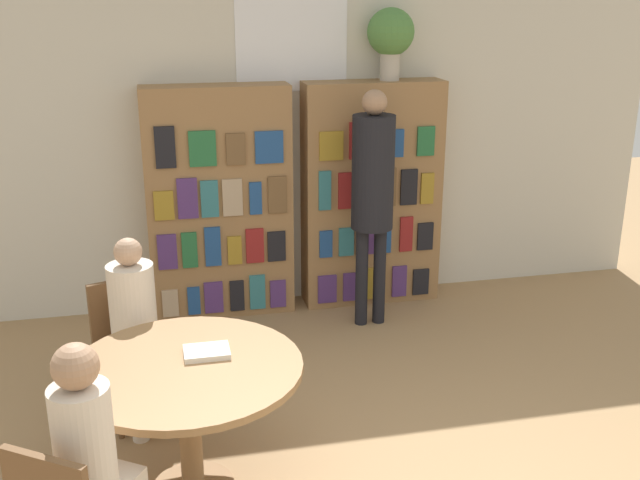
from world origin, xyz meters
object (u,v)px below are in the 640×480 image
Objects in this scene: bookshelf_left at (220,204)px; seated_reader_left at (136,323)px; bookshelf_right at (371,195)px; librarian_standing at (373,183)px; seated_reader_right at (92,455)px; flower_vase at (391,35)px; reading_table at (187,387)px; chair_left_side at (129,343)px.

bookshelf_left is 1.55× the size of seated_reader_left.
bookshelf_right reaches higher than librarian_standing.
librarian_standing is at bearing 85.90° from seated_reader_right.
bookshelf_right is 1.00× the size of librarian_standing.
bookshelf_left is at bearing -131.72° from seated_reader_left.
seated_reader_right is at bearing -125.05° from bookshelf_right.
seated_reader_left is at bearing -141.33° from flower_vase.
reading_table is 0.77m from seated_reader_left.
flower_vase reaches higher than chair_left_side.
reading_table is (-1.68, -2.37, -0.31)m from bookshelf_right.
reading_table is at bearing 90.00° from chair_left_side.
seated_reader_right is (-0.43, -0.63, 0.08)m from reading_table.
bookshelf_right reaches higher than reading_table.
seated_reader_right is (-2.24, -3.01, -1.53)m from flower_vase.
seated_reader_right is (-0.83, -3.00, -0.23)m from bookshelf_left.
reading_table is at bearing 90.00° from seated_reader_right.
seated_reader_left is at bearing -111.79° from bookshelf_left.
seated_reader_right is (-0.11, -1.52, 0.22)m from chair_left_side.
flower_vase is (0.13, 0.00, 1.30)m from bookshelf_right.
flower_vase is at bearing 61.68° from librarian_standing.
seated_reader_right is at bearing -128.17° from librarian_standing.
chair_left_side reaches higher than reading_table.
flower_vase reaches higher than reading_table.
flower_vase is at bearing 0.20° from bookshelf_left.
flower_vase is 0.47× the size of seated_reader_left.
bookshelf_right is 1.55× the size of seated_reader_left.
flower_vase is 4.05m from seated_reader_right.
bookshelf_right is at bearing 0.02° from bookshelf_left.
librarian_standing is (1.96, 2.50, 0.47)m from seated_reader_right.
reading_table is at bearing 90.00° from seated_reader_left.
bookshelf_left is 3.12m from seated_reader_right.
bookshelf_right is 1.31m from flower_vase.
bookshelf_left is 1.00× the size of bookshelf_right.
seated_reader_left is at bearing 109.94° from reading_table.
librarian_standing is (1.14, -0.50, 0.23)m from bookshelf_left.
librarian_standing is at bearing -105.73° from bookshelf_right.
chair_left_side is at bearing -143.42° from bookshelf_right.
bookshelf_left is 1.52× the size of seated_reader_right.
chair_left_side is 0.72× the size of seated_reader_left.
bookshelf_left is at bearing 80.42° from reading_table.
bookshelf_right is 2.56m from seated_reader_left.
seated_reader_left is (-2.07, -1.66, -1.55)m from flower_vase.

